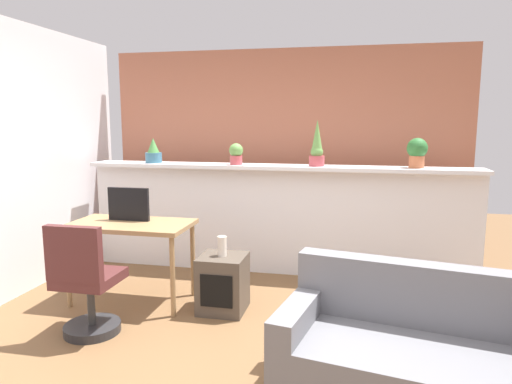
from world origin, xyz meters
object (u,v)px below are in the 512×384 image
side_cube_shelf (223,283)px  couch (416,361)px  vase_on_shelf (222,246)px  potted_plant_2 (317,147)px  potted_plant_0 (153,152)px  potted_plant_1 (236,154)px  tv_monitor (129,204)px  potted_plant_3 (417,151)px  office_chair (86,288)px  desk (131,232)px

side_cube_shelf → couch: bearing=-36.5°
side_cube_shelf → vase_on_shelf: 0.34m
potted_plant_2 → vase_on_shelf: (-0.72, -1.10, -0.81)m
potted_plant_0 → potted_plant_1: bearing=-1.5°
potted_plant_2 → tv_monitor: bearing=-149.1°
potted_plant_0 → potted_plant_3: 2.84m
potted_plant_1 → side_cube_shelf: size_ratio=0.46×
potted_plant_3 → vase_on_shelf: bearing=-146.6°
couch → office_chair: bearing=170.2°
potted_plant_1 → office_chair: size_ratio=0.25×
potted_plant_0 → potted_plant_2: size_ratio=0.58×
couch → tv_monitor: bearing=153.3°
potted_plant_2 → potted_plant_3: (1.00, 0.03, -0.03)m
potted_plant_2 → office_chair: size_ratio=0.53×
desk → potted_plant_0: bearing=102.8°
vase_on_shelf → couch: size_ratio=0.10×
vase_on_shelf → couch: (1.49, -1.11, -0.30)m
office_chair → vase_on_shelf: size_ratio=5.20×
tv_monitor → desk: bearing=-56.2°
potted_plant_2 → office_chair: 2.61m
potted_plant_3 → desk: potted_plant_3 is taller
tv_monitor → side_cube_shelf: (0.93, -0.12, -0.65)m
tv_monitor → couch: size_ratio=0.24×
tv_monitor → side_cube_shelf: 1.15m
tv_monitor → potted_plant_1: bearing=50.9°
office_chair → potted_plant_0: bearing=97.1°
potted_plant_2 → couch: size_ratio=0.29×
potted_plant_0 → potted_plant_3: size_ratio=0.92×
desk → couch: 2.66m
potted_plant_3 → couch: potted_plant_3 is taller
desk → vase_on_shelf: bearing=-2.1°
potted_plant_1 → vase_on_shelf: 1.31m
desk → potted_plant_2: bearing=33.8°
tv_monitor → office_chair: (0.04, -0.80, -0.52)m
potted_plant_2 → office_chair: potted_plant_2 is taller
potted_plant_1 → side_cube_shelf: 1.53m
potted_plant_0 → potted_plant_3: (2.84, 0.03, 0.05)m
potted_plant_1 → side_cube_shelf: (0.15, -1.08, -1.07)m
potted_plant_1 → potted_plant_2: size_ratio=0.48×
potted_plant_3 → office_chair: 3.33m
potted_plant_1 → tv_monitor: potted_plant_1 is taller
potted_plant_0 → tv_monitor: size_ratio=0.70×
potted_plant_0 → tv_monitor: bearing=-79.2°
potted_plant_1 → desk: size_ratio=0.21×
potted_plant_1 → potted_plant_2: 0.87m
side_cube_shelf → potted_plant_1: bearing=98.0°
potted_plant_1 → tv_monitor: 1.31m
office_chair → side_cube_shelf: office_chair is taller
potted_plant_2 → couch: potted_plant_2 is taller
desk → vase_on_shelf: (0.88, -0.03, -0.08)m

